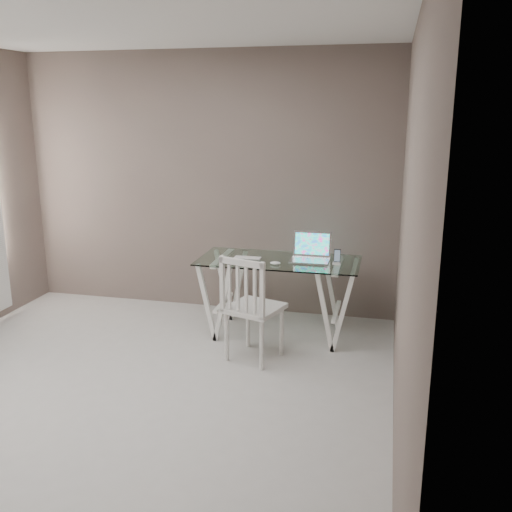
{
  "coord_description": "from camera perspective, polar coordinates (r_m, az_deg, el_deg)",
  "views": [
    {
      "loc": [
        1.89,
        -3.45,
        2.12
      ],
      "look_at": [
        0.76,
        1.3,
        0.85
      ],
      "focal_mm": 40.0,
      "sensor_mm": 36.0,
      "label": 1
    }
  ],
  "objects": [
    {
      "name": "laptop",
      "position": [
        5.34,
        5.49,
        0.26
      ],
      "size": [
        0.36,
        0.3,
        0.25
      ],
      "color": "silver",
      "rests_on": "desk"
    },
    {
      "name": "room",
      "position": [
        4.0,
        -16.09,
        8.21
      ],
      "size": [
        4.5,
        4.52,
        2.71
      ],
      "color": "#ACA9A5",
      "rests_on": "ground"
    },
    {
      "name": "phone_dock",
      "position": [
        5.23,
        8.1,
        -0.39
      ],
      "size": [
        0.07,
        0.07,
        0.14
      ],
      "color": "white",
      "rests_on": "desk"
    },
    {
      "name": "desk",
      "position": [
        5.43,
        2.28,
        -4.08
      ],
      "size": [
        1.5,
        0.7,
        0.75
      ],
      "color": "silver",
      "rests_on": "ground"
    },
    {
      "name": "chair",
      "position": [
        4.82,
        -0.63,
        -4.84
      ],
      "size": [
        0.54,
        0.54,
        0.94
      ],
      "rotation": [
        0.0,
        0.0,
        -0.31
      ],
      "color": "silver",
      "rests_on": "ground"
    },
    {
      "name": "mouse",
      "position": [
        5.16,
        1.94,
        -0.71
      ],
      "size": [
        0.1,
        0.06,
        0.03
      ],
      "primitive_type": "ellipsoid",
      "color": "white",
      "rests_on": "desk"
    },
    {
      "name": "keyboard",
      "position": [
        5.38,
        -0.86,
        -0.19
      ],
      "size": [
        0.27,
        0.12,
        0.01
      ],
      "primitive_type": "cube",
      "color": "silver",
      "rests_on": "desk"
    }
  ]
}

